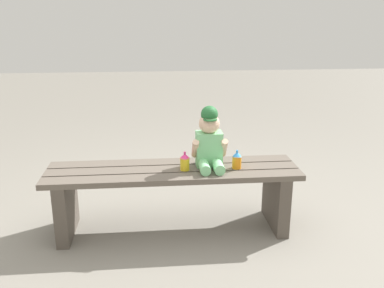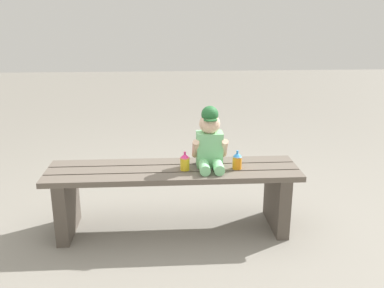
{
  "view_description": "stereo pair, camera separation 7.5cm",
  "coord_description": "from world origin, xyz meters",
  "px_view_note": "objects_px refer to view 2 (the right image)",
  "views": [
    {
      "loc": [
        -0.12,
        -2.62,
        1.43
      ],
      "look_at": [
        0.12,
        -0.05,
        0.62
      ],
      "focal_mm": 39.93,
      "sensor_mm": 36.0,
      "label": 1
    },
    {
      "loc": [
        -0.05,
        -2.62,
        1.43
      ],
      "look_at": [
        0.12,
        -0.05,
        0.62
      ],
      "focal_mm": 39.93,
      "sensor_mm": 36.0,
      "label": 2
    }
  ],
  "objects_px": {
    "sippy_cup_right": "(237,160)",
    "park_bench": "(173,188)",
    "sippy_cup_left": "(185,161)",
    "child_figure": "(210,141)"
  },
  "relations": [
    {
      "from": "child_figure",
      "to": "sippy_cup_right",
      "type": "bearing_deg",
      "value": -17.69
    },
    {
      "from": "child_figure",
      "to": "park_bench",
      "type": "bearing_deg",
      "value": -175.02
    },
    {
      "from": "sippy_cup_left",
      "to": "sippy_cup_right",
      "type": "xyz_separation_m",
      "value": [
        0.34,
        0.0,
        0.0
      ]
    },
    {
      "from": "park_bench",
      "to": "sippy_cup_left",
      "type": "bearing_deg",
      "value": -24.51
    },
    {
      "from": "park_bench",
      "to": "sippy_cup_right",
      "type": "height_order",
      "value": "sippy_cup_right"
    },
    {
      "from": "sippy_cup_right",
      "to": "park_bench",
      "type": "bearing_deg",
      "value": 175.25
    },
    {
      "from": "child_figure",
      "to": "sippy_cup_right",
      "type": "distance_m",
      "value": 0.22
    },
    {
      "from": "child_figure",
      "to": "sippy_cup_left",
      "type": "relative_size",
      "value": 3.26
    },
    {
      "from": "park_bench",
      "to": "child_figure",
      "type": "distance_m",
      "value": 0.4
    },
    {
      "from": "sippy_cup_left",
      "to": "sippy_cup_right",
      "type": "bearing_deg",
      "value": 0.0
    }
  ]
}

